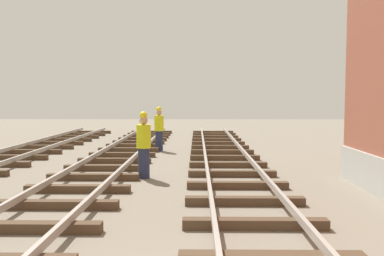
% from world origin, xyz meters
% --- Properties ---
extents(track_worker_foreground, '(0.40, 0.40, 1.87)m').
position_xyz_m(track_worker_foreground, '(-2.01, 14.38, 0.93)').
color(track_worker_foreground, '#262D4C').
rests_on(track_worker_foreground, ground).
extents(track_worker_distant, '(0.40, 0.40, 1.87)m').
position_xyz_m(track_worker_distant, '(-1.89, 8.43, 0.93)').
color(track_worker_distant, '#262D4C').
rests_on(track_worker_distant, ground).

